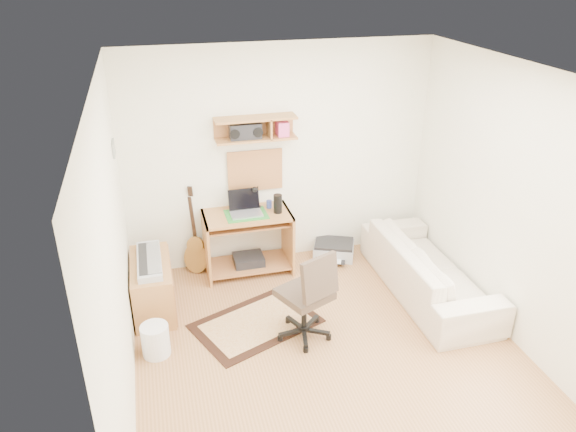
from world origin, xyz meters
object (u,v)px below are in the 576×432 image
object	(u,v)px
cabinet	(152,286)
desk	(248,243)
printer	(334,250)
task_chair	(304,294)
sofa	(429,261)

from	to	relation	value
cabinet	desk	bearing A→B (deg)	24.23
printer	task_chair	bearing A→B (deg)	-96.36
printer	desk	bearing A→B (deg)	-153.18
desk	sofa	size ratio (longest dim) A/B	0.49
desk	printer	world-z (taller)	desk
printer	cabinet	bearing A→B (deg)	-142.41
cabinet	sofa	distance (m)	2.99
task_chair	printer	world-z (taller)	task_chair
desk	task_chair	size ratio (longest dim) A/B	1.01
desk	printer	size ratio (longest dim) A/B	2.05
desk	sofa	bearing A→B (deg)	-27.13
desk	printer	bearing A→B (deg)	3.86
cabinet	printer	world-z (taller)	cabinet
desk	cabinet	bearing A→B (deg)	-155.77
task_chair	cabinet	bearing A→B (deg)	124.66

